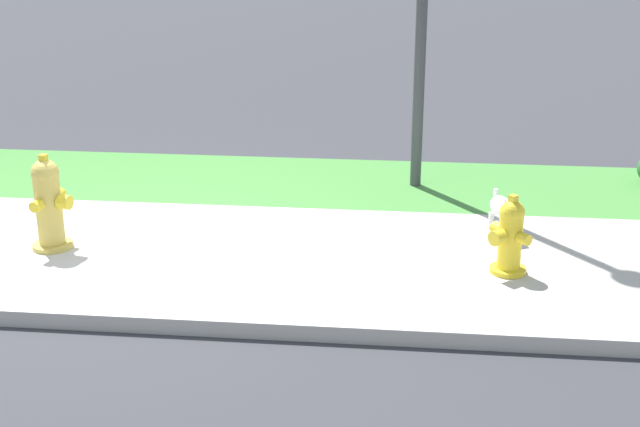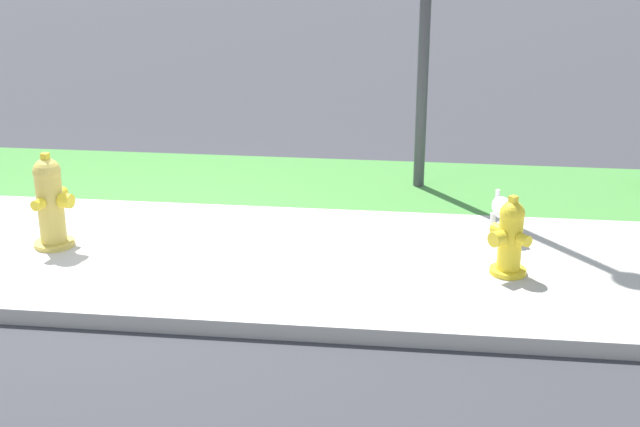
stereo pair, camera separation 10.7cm
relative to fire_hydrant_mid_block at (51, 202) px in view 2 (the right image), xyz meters
name	(u,v)px [view 2 (the right image)]	position (x,y,z in m)	size (l,w,h in m)	color
ground_plane	(122,251)	(0.60, -0.03, -0.40)	(120.00, 120.00, 0.00)	#38383D
sidewalk_pavement	(122,251)	(0.60, -0.03, -0.39)	(18.00, 2.45, 0.01)	#BCB7AD
grass_verge	(186,177)	(0.60, 2.03, -0.40)	(18.00, 1.68, 0.01)	#47893D
street_curb	(60,315)	(0.60, -1.34, -0.34)	(18.00, 0.16, 0.12)	#BCB7AD
fire_hydrant_mid_block	(51,202)	(0.00, 0.00, 0.00)	(0.39, 0.41, 0.82)	gold
fire_hydrant_at_driveway	(510,238)	(3.76, -0.13, -0.09)	(0.34, 0.34, 0.65)	yellow
small_white_dog	(504,210)	(3.78, 0.73, -0.17)	(0.24, 0.51, 0.39)	white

